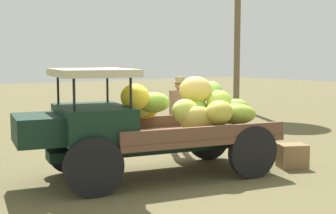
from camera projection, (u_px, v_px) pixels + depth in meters
The scene contains 4 objects.
ground_plane at pixel (176, 171), 8.55m from camera, with size 60.00×60.00×0.00m, color brown.
truck at pixel (149, 121), 8.05m from camera, with size 4.65×2.55×1.90m.
farmer at pixel (180, 110), 9.95m from camera, with size 0.53×0.49×1.67m.
wooden_crate at pixel (292, 156), 8.81m from camera, with size 0.52×0.39×0.45m, color olive.
Camera 1 is at (5.09, 6.65, 2.08)m, focal length 49.70 mm.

